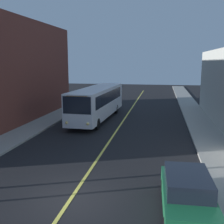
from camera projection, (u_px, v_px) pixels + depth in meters
name	position (u px, v px, depth m)	size (l,w,h in m)	color
ground_plane	(71.00, 199.00, 11.60)	(120.00, 120.00, 0.00)	black
sidewalk_left	(27.00, 131.00, 22.54)	(2.50, 90.00, 0.15)	gray
sidewalk_right	(210.00, 140.00, 19.97)	(2.50, 90.00, 0.15)	gray
lane_stripe_center	(122.00, 123.00, 26.10)	(0.16, 60.00, 0.01)	#D8CC4C
city_bus	(98.00, 101.00, 27.34)	(3.11, 12.24, 3.20)	silver
parked_car_green	(187.00, 193.00, 10.32)	(1.95, 4.46, 1.62)	#196038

